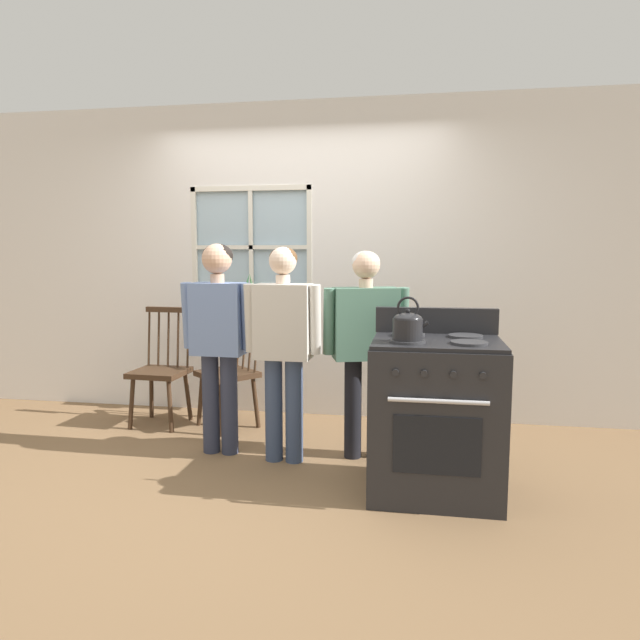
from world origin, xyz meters
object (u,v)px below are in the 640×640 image
object	(u,v)px
potted_plant	(249,299)
stove	(435,415)
kettle	(408,325)
person_elderly_left	(218,328)
person_teen_center	(283,336)
person_adult_right	(365,335)
chair_by_window	(161,372)
chair_near_wall	(230,373)

from	to	relation	value
potted_plant	stove	bearing A→B (deg)	-42.35
stove	potted_plant	distance (m)	2.20
potted_plant	kettle	bearing A→B (deg)	-48.12
person_elderly_left	person_teen_center	size ratio (longest dim) A/B	1.02
person_elderly_left	stove	xyz separation A→B (m)	(1.49, -0.42, -0.43)
person_adult_right	chair_by_window	bearing A→B (deg)	147.68
chair_by_window	potted_plant	bearing A→B (deg)	37.48
person_teen_center	potted_plant	size ratio (longest dim) A/B	4.80
person_adult_right	potted_plant	size ratio (longest dim) A/B	4.71
kettle	person_teen_center	bearing A→B (deg)	150.47
potted_plant	person_elderly_left	bearing A→B (deg)	-85.36
stove	person_adult_right	bearing A→B (deg)	132.12
person_teen_center	stove	world-z (taller)	person_teen_center
person_adult_right	kettle	xyz separation A→B (m)	(0.30, -0.65, 0.16)
chair_by_window	kettle	world-z (taller)	kettle
stove	kettle	size ratio (longest dim) A/B	4.39
person_elderly_left	person_teen_center	xyz separation A→B (m)	(0.49, -0.08, -0.03)
person_elderly_left	kettle	xyz separation A→B (m)	(1.32, -0.55, 0.12)
chair_by_window	kettle	size ratio (longest dim) A/B	3.93
chair_by_window	person_adult_right	distance (m)	1.86
chair_by_window	kettle	distance (m)	2.40
kettle	stove	bearing A→B (deg)	37.78
chair_near_wall	kettle	xyz separation A→B (m)	(1.46, -1.17, 0.58)
person_elderly_left	chair_near_wall	bearing A→B (deg)	103.87
kettle	person_adult_right	bearing A→B (deg)	114.66
chair_near_wall	kettle	distance (m)	1.95
chair_near_wall	person_elderly_left	world-z (taller)	person_elderly_left
person_elderly_left	stove	bearing A→B (deg)	-14.26
chair_near_wall	person_teen_center	bearing A→B (deg)	-7.56
chair_near_wall	stove	xyz separation A→B (m)	(1.63, -1.03, 0.03)
chair_by_window	person_adult_right	bearing A→B (deg)	-12.55
person_elderly_left	potted_plant	world-z (taller)	person_elderly_left
person_teen_center	kettle	distance (m)	0.97
chair_by_window	kettle	bearing A→B (deg)	-26.11
chair_near_wall	potted_plant	size ratio (longest dim) A/B	3.18
person_adult_right	chair_near_wall	bearing A→B (deg)	138.91
person_elderly_left	potted_plant	distance (m)	1.02
chair_by_window	person_elderly_left	xyz separation A→B (m)	(0.72, -0.57, 0.46)
person_adult_right	potted_plant	world-z (taller)	person_adult_right
person_teen_center	person_adult_right	bearing A→B (deg)	19.47
chair_near_wall	person_teen_center	xyz separation A→B (m)	(0.62, -0.69, 0.43)
chair_near_wall	kettle	bearing A→B (deg)	1.91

